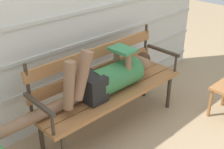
{
  "coord_description": "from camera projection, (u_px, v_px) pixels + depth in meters",
  "views": [
    {
      "loc": [
        -1.74,
        -1.77,
        1.93
      ],
      "look_at": [
        0.0,
        0.05,
        0.64
      ],
      "focal_mm": 46.1,
      "sensor_mm": 36.0,
      "label": 1
    }
  ],
  "objects": [
    {
      "name": "park_bench",
      "position": [
        107.0,
        84.0,
        2.94
      ],
      "size": [
        1.69,
        0.49,
        0.93
      ],
      "color": "#9E6638",
      "rests_on": "ground"
    },
    {
      "name": "reclining_person",
      "position": [
        107.0,
        78.0,
        2.8
      ],
      "size": [
        1.71,
        0.27,
        0.57
      ],
      "color": "#33703D"
    },
    {
      "name": "house_siding",
      "position": [
        77.0,
        12.0,
        2.92
      ],
      "size": [
        4.1,
        0.08,
        2.33
      ],
      "color": "beige",
      "rests_on": "ground"
    },
    {
      "name": "ground_plane",
      "position": [
        115.0,
        129.0,
        3.09
      ],
      "size": [
        12.0,
        12.0,
        0.0
      ],
      "primitive_type": "plane",
      "color": "tan"
    }
  ]
}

